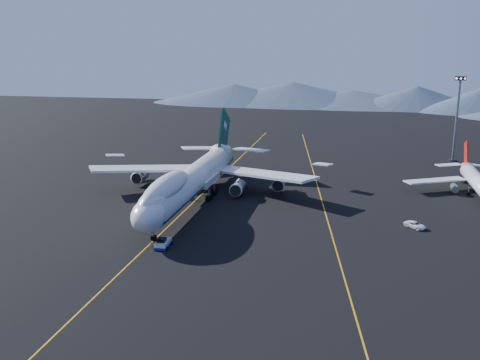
% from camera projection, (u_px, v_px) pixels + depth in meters
% --- Properties ---
extents(ground, '(500.00, 500.00, 0.00)m').
position_uv_depth(ground, '(193.00, 203.00, 128.71)').
color(ground, black).
rests_on(ground, ground).
extents(taxiway_line_main, '(0.25, 220.00, 0.01)m').
position_uv_depth(taxiway_line_main, '(193.00, 203.00, 128.70)').
color(taxiway_line_main, orange).
rests_on(taxiway_line_main, ground).
extents(taxiway_line_side, '(28.08, 198.09, 0.01)m').
position_uv_depth(taxiway_line_side, '(321.00, 198.00, 132.21)').
color(taxiway_line_side, orange).
rests_on(taxiway_line_side, ground).
extents(boeing_747, '(59.62, 72.43, 19.37)m').
position_uv_depth(boeing_747, '(193.00, 179.00, 127.33)').
color(boeing_747, silver).
rests_on(boeing_747, ground).
extents(pushback_tug, '(2.82, 4.66, 1.98)m').
position_uv_depth(pushback_tug, '(163.00, 244.00, 99.94)').
color(pushback_tug, silver).
rests_on(pushback_tug, ground).
extents(second_jet, '(36.08, 40.76, 11.60)m').
position_uv_depth(second_jet, '(478.00, 182.00, 133.56)').
color(second_jet, silver).
rests_on(second_jet, ground).
extents(service_van, '(4.88, 4.89, 1.31)m').
position_uv_depth(service_van, '(415.00, 225.00, 110.45)').
color(service_van, silver).
rests_on(service_van, ground).
extents(floodlight_mast, '(3.39, 2.54, 27.41)m').
position_uv_depth(floodlight_mast, '(457.00, 119.00, 172.53)').
color(floodlight_mast, black).
rests_on(floodlight_mast, ground).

